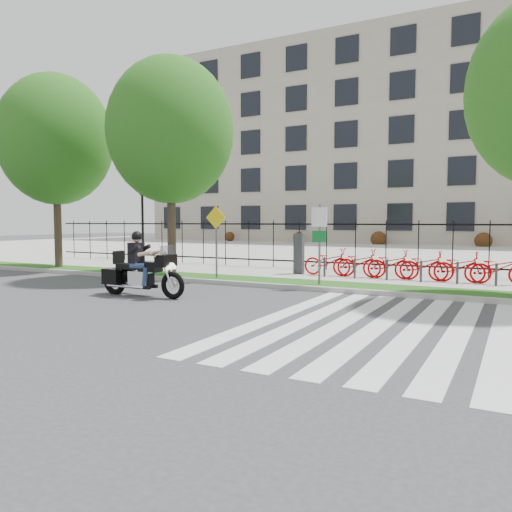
% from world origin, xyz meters
% --- Properties ---
extents(ground, '(120.00, 120.00, 0.00)m').
position_xyz_m(ground, '(0.00, 0.00, 0.00)').
color(ground, '#353538').
rests_on(ground, ground).
extents(curb, '(60.00, 0.20, 0.15)m').
position_xyz_m(curb, '(0.00, 4.10, 0.07)').
color(curb, '#9D9A94').
rests_on(curb, ground).
extents(grass_verge, '(60.00, 1.50, 0.15)m').
position_xyz_m(grass_verge, '(0.00, 4.95, 0.07)').
color(grass_verge, '#185214').
rests_on(grass_verge, ground).
extents(sidewalk, '(60.00, 3.50, 0.15)m').
position_xyz_m(sidewalk, '(0.00, 7.45, 0.07)').
color(sidewalk, '#A09E96').
rests_on(sidewalk, ground).
extents(plaza, '(80.00, 34.00, 0.10)m').
position_xyz_m(plaza, '(0.00, 25.00, 0.05)').
color(plaza, '#A09E96').
rests_on(plaza, ground).
extents(crosswalk_stripes, '(5.70, 8.00, 0.01)m').
position_xyz_m(crosswalk_stripes, '(4.83, 0.00, 0.01)').
color(crosswalk_stripes, silver).
rests_on(crosswalk_stripes, ground).
extents(iron_fence, '(30.00, 0.06, 2.00)m').
position_xyz_m(iron_fence, '(0.00, 9.20, 1.15)').
color(iron_fence, black).
rests_on(iron_fence, sidewalk).
extents(office_building, '(60.00, 21.90, 20.15)m').
position_xyz_m(office_building, '(0.00, 44.92, 9.97)').
color(office_building, gray).
rests_on(office_building, ground).
extents(lamp_post_left, '(1.06, 0.70, 4.25)m').
position_xyz_m(lamp_post_left, '(-12.00, 12.00, 3.21)').
color(lamp_post_left, black).
rests_on(lamp_post_left, ground).
extents(street_tree_0, '(4.79, 4.79, 8.18)m').
position_xyz_m(street_tree_0, '(-10.63, 4.95, 5.56)').
color(street_tree_0, '#36261D').
rests_on(street_tree_0, grass_verge).
extents(street_tree_1, '(4.65, 4.65, 7.97)m').
position_xyz_m(street_tree_1, '(-4.56, 4.95, 5.43)').
color(street_tree_1, '#36261D').
rests_on(street_tree_1, grass_verge).
extents(bike_share_station, '(7.83, 0.87, 1.50)m').
position_xyz_m(bike_share_station, '(3.52, 7.20, 0.66)').
color(bike_share_station, '#2D2D33').
rests_on(bike_share_station, sidewalk).
extents(sign_pole_regulatory, '(0.50, 0.09, 2.50)m').
position_xyz_m(sign_pole_regulatory, '(1.43, 4.58, 1.74)').
color(sign_pole_regulatory, '#59595B').
rests_on(sign_pole_regulatory, grass_verge).
extents(sign_pole_warning, '(0.78, 0.09, 2.49)m').
position_xyz_m(sign_pole_warning, '(-2.36, 4.58, 1.74)').
color(sign_pole_warning, '#59595B').
rests_on(sign_pole_warning, grass_verge).
extents(motorcycle_rider, '(2.87, 0.84, 2.22)m').
position_xyz_m(motorcycle_rider, '(-2.48, 0.85, 0.74)').
color(motorcycle_rider, black).
rests_on(motorcycle_rider, ground).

